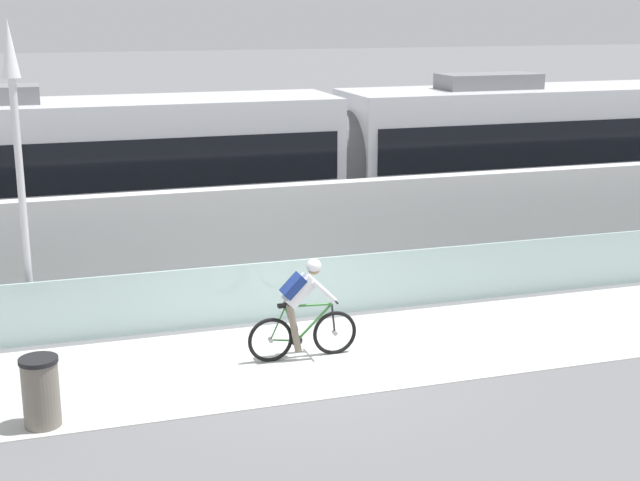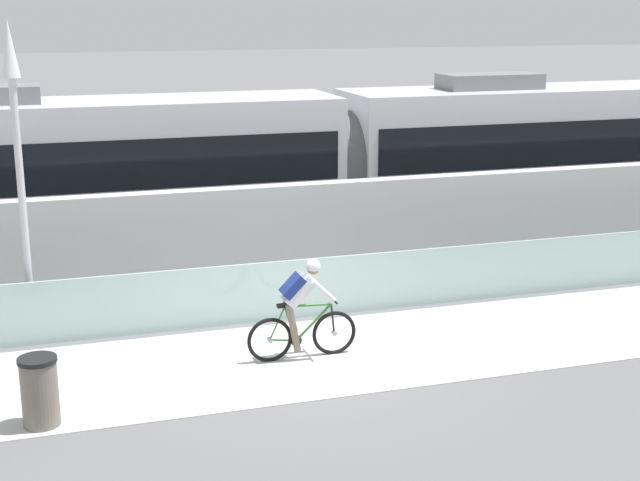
# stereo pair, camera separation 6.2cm
# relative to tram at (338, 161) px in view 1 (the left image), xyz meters

# --- Properties ---
(ground_plane) EXTENTS (200.00, 200.00, 0.00)m
(ground_plane) POSITION_rel_tram_xyz_m (-2.87, -6.85, -1.89)
(ground_plane) COLOR slate
(bike_path_deck) EXTENTS (32.00, 3.20, 0.01)m
(bike_path_deck) POSITION_rel_tram_xyz_m (-2.87, -6.85, -1.89)
(bike_path_deck) COLOR beige
(bike_path_deck) RESTS_ON ground
(glass_parapet) EXTENTS (32.00, 0.05, 1.07)m
(glass_parapet) POSITION_rel_tram_xyz_m (-2.87, -5.00, -1.36)
(glass_parapet) COLOR silver
(glass_parapet) RESTS_ON ground
(concrete_barrier_wall) EXTENTS (32.00, 0.36, 2.06)m
(concrete_barrier_wall) POSITION_rel_tram_xyz_m (-2.87, -3.20, -0.86)
(concrete_barrier_wall) COLOR silver
(concrete_barrier_wall) RESTS_ON ground
(tram_rail_near) EXTENTS (32.00, 0.08, 0.01)m
(tram_rail_near) POSITION_rel_tram_xyz_m (-2.87, -0.72, -1.89)
(tram_rail_near) COLOR #595654
(tram_rail_near) RESTS_ON ground
(tram_rail_far) EXTENTS (32.00, 0.08, 0.01)m
(tram_rail_far) POSITION_rel_tram_xyz_m (-2.87, 0.72, -1.89)
(tram_rail_far) COLOR #595654
(tram_rail_far) RESTS_ON ground
(tram) EXTENTS (22.56, 2.54, 3.81)m
(tram) POSITION_rel_tram_xyz_m (0.00, 0.00, 0.00)
(tram) COLOR silver
(tram) RESTS_ON ground
(cyclist_on_bike) EXTENTS (1.77, 0.58, 1.61)m
(cyclist_on_bike) POSITION_rel_tram_xyz_m (-2.90, -6.85, -1.09)
(cyclist_on_bike) COLOR black
(cyclist_on_bike) RESTS_ON ground
(lamp_post_antenna) EXTENTS (0.28, 0.28, 5.20)m
(lamp_post_antenna) POSITION_rel_tram_xyz_m (-6.93, -4.70, 1.40)
(lamp_post_antenna) COLOR gray
(lamp_post_antenna) RESTS_ON ground
(trash_bin) EXTENTS (0.51, 0.51, 0.96)m
(trash_bin) POSITION_rel_tram_xyz_m (-6.84, -8.10, -1.41)
(trash_bin) COLOR slate
(trash_bin) RESTS_ON ground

